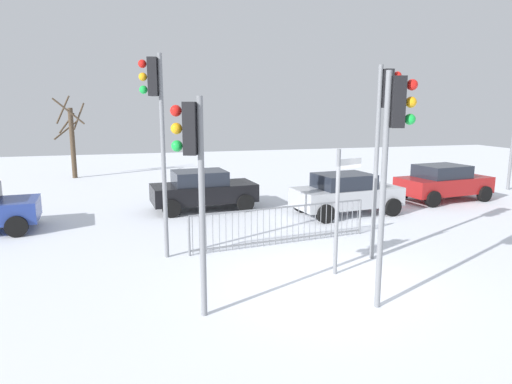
{
  "coord_description": "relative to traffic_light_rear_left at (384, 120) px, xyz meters",
  "views": [
    {
      "loc": [
        -3.91,
        -8.47,
        3.78
      ],
      "look_at": [
        -0.82,
        2.85,
        1.57
      ],
      "focal_mm": 31.66,
      "sensor_mm": 36.0,
      "label": 1
    }
  ],
  "objects": [
    {
      "name": "ground_plane",
      "position": [
        -1.95,
        -1.3,
        -3.48
      ],
      "size": [
        60.0,
        60.0,
        0.0
      ],
      "primitive_type": "plane",
      "color": "white"
    },
    {
      "name": "direction_sign_post",
      "position": [
        -1.44,
        -0.7,
        -1.86
      ],
      "size": [
        0.74,
        0.34,
        2.88
      ],
      "rotation": [
        0.0,
        0.0,
        0.38
      ],
      "color": "slate",
      "rests_on": "ground"
    },
    {
      "name": "car_black_far",
      "position": [
        -3.43,
        6.68,
        -2.72
      ],
      "size": [
        3.92,
        2.18,
        1.47
      ],
      "rotation": [
        0.0,
        0.0,
        0.08
      ],
      "color": "black",
      "rests_on": "ground"
    },
    {
      "name": "pedestrian_guard_railing",
      "position": [
        -1.97,
        1.79,
        -2.93
      ],
      "size": [
        5.28,
        0.77,
        1.07
      ],
      "rotation": [
        0.0,
        0.0,
        0.13
      ],
      "color": "slate",
      "rests_on": "ground"
    },
    {
      "name": "car_red_trailing",
      "position": [
        6.32,
        5.76,
        -2.72
      ],
      "size": [
        3.99,
        2.33,
        1.47
      ],
      "rotation": [
        0.0,
        0.0,
        0.13
      ],
      "color": "maroon",
      "rests_on": "ground"
    },
    {
      "name": "traffic_light_mid_right",
      "position": [
        -5.28,
        1.53,
        0.19
      ],
      "size": [
        0.56,
        0.37,
        5.04
      ],
      "rotation": [
        0.0,
        0.0,
        1.31
      ],
      "color": "slate",
      "rests_on": "ground"
    },
    {
      "name": "bare_tree_left",
      "position": [
        -8.99,
        16.2,
        -1.32
      ],
      "size": [
        1.74,
        1.76,
        4.39
      ],
      "color": "#473828",
      "rests_on": "ground"
    },
    {
      "name": "traffic_light_mid_left",
      "position": [
        -1.33,
        -2.58,
        -0.25
      ],
      "size": [
        0.56,
        0.36,
        4.42
      ],
      "rotation": [
        0.0,
        0.0,
        4.47
      ],
      "color": "slate",
      "rests_on": "ground"
    },
    {
      "name": "traffic_light_foreground_right",
      "position": [
        -4.88,
        -1.97,
        -0.57
      ],
      "size": [
        0.54,
        0.38,
        3.97
      ],
      "rotation": [
        0.0,
        0.0,
        1.22
      ],
      "color": "slate",
      "rests_on": "ground"
    },
    {
      "name": "car_silver_near",
      "position": [
        1.38,
        4.59,
        -2.72
      ],
      "size": [
        3.97,
        2.28,
        1.47
      ],
      "rotation": [
        0.0,
        0.0,
        0.11
      ],
      "color": "#B2B5BA",
      "rests_on": "ground"
    },
    {
      "name": "traffic_light_rear_left",
      "position": [
        0.0,
        0.0,
        0.0
      ],
      "size": [
        0.57,
        0.35,
        4.76
      ],
      "rotation": [
        0.0,
        0.0,
        4.58
      ],
      "color": "slate",
      "rests_on": "ground"
    }
  ]
}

